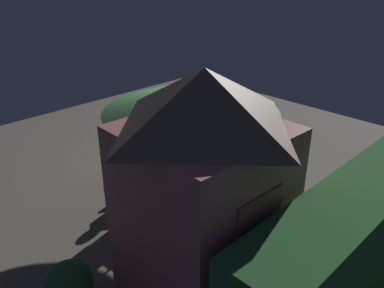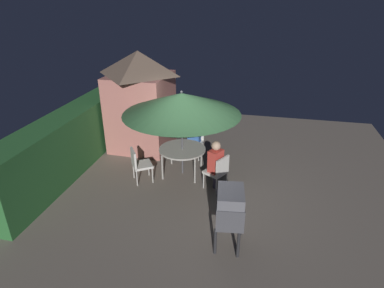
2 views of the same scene
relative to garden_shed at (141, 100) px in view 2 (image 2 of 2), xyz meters
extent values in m
plane|color=#6B6056|center=(-1.88, -2.11, -1.50)|extent=(11.00, 11.00, 0.00)
cube|color=#28602D|center=(-1.88, 1.39, -0.71)|extent=(5.65, 0.84, 1.58)
cube|color=#B26B60|center=(0.00, 0.00, -0.36)|extent=(1.77, 1.75, 2.27)
pyramid|color=brown|center=(0.00, 0.00, 1.11)|extent=(1.87, 1.85, 0.67)
cube|color=brown|center=(0.03, 0.85, -0.61)|extent=(0.72, 0.06, 1.77)
cylinder|color=#B2ADA3|center=(-1.40, -1.62, -0.80)|extent=(1.22, 1.22, 0.04)
cylinder|color=gray|center=(-1.83, -2.05, -1.16)|extent=(0.05, 0.05, 0.68)
cylinder|color=gray|center=(-0.98, -2.05, -1.16)|extent=(0.05, 0.05, 0.68)
cylinder|color=gray|center=(-1.83, -1.20, -1.16)|extent=(0.05, 0.05, 0.68)
cylinder|color=gray|center=(-0.98, -1.20, -1.16)|extent=(0.05, 0.05, 0.68)
cylinder|color=#4C4C51|center=(-1.40, -1.62, -0.40)|extent=(0.04, 0.04, 2.21)
cone|color=#2D5633|center=(-1.40, -1.62, 0.45)|extent=(2.95, 2.95, 0.53)
sphere|color=#4C4C51|center=(-1.40, -1.62, 0.74)|extent=(0.06, 0.06, 0.06)
cube|color=#47474C|center=(-3.86, -3.14, -0.73)|extent=(0.76, 0.58, 0.45)
cube|color=slate|center=(-3.86, -3.14, -0.40)|extent=(0.72, 0.55, 0.20)
cylinder|color=#262628|center=(-4.17, -3.35, -1.23)|extent=(0.06, 0.06, 0.55)
cylinder|color=#262628|center=(-3.55, -3.35, -1.23)|extent=(0.06, 0.06, 0.55)
cylinder|color=#262628|center=(-4.17, -2.93, -1.23)|extent=(0.06, 0.06, 0.55)
cylinder|color=#262628|center=(-3.55, -2.93, -1.23)|extent=(0.06, 0.06, 0.55)
cube|color=silver|center=(-1.94, -2.58, -1.05)|extent=(0.63, 0.63, 0.06)
cube|color=silver|center=(-2.05, -2.77, -0.83)|extent=(0.43, 0.27, 0.45)
cylinder|color=#AFABA3|center=(-2.22, -2.66, -1.28)|extent=(0.04, 0.04, 0.45)
cylinder|color=#AFABA3|center=(-1.87, -2.86, -1.28)|extent=(0.04, 0.04, 0.45)
cylinder|color=#AFABA3|center=(-2.02, -2.31, -1.28)|extent=(0.04, 0.04, 0.45)
cylinder|color=#AFABA3|center=(-1.67, -2.51, -1.28)|extent=(0.04, 0.04, 0.45)
cube|color=silver|center=(-0.40, -1.73, -1.05)|extent=(0.51, 0.51, 0.06)
cube|color=silver|center=(-0.19, -1.75, -0.83)|extent=(0.10, 0.46, 0.45)
cylinder|color=#AFABA3|center=(-0.22, -1.95, -1.28)|extent=(0.04, 0.04, 0.45)
cylinder|color=#AFABA3|center=(-0.18, -1.55, -1.28)|extent=(0.04, 0.04, 0.45)
cylinder|color=#AFABA3|center=(-0.62, -1.91, -1.28)|extent=(0.04, 0.04, 0.45)
cylinder|color=#AFABA3|center=(-0.58, -1.51, -1.28)|extent=(0.04, 0.04, 0.45)
cube|color=silver|center=(-2.00, -0.73, -1.05)|extent=(0.64, 0.64, 0.06)
cube|color=silver|center=(-2.11, -0.55, -0.83)|extent=(0.41, 0.30, 0.45)
cylinder|color=#AFABA3|center=(-1.94, -0.45, -1.28)|extent=(0.04, 0.04, 0.45)
cylinder|color=#AFABA3|center=(-2.27, -0.67, -1.28)|extent=(0.04, 0.04, 0.45)
cylinder|color=#AFABA3|center=(-1.72, -0.78, -1.28)|extent=(0.04, 0.04, 0.45)
cylinder|color=#AFABA3|center=(-2.05, -1.00, -1.28)|extent=(0.04, 0.04, 0.45)
cylinder|color=silver|center=(1.50, -0.72, -1.36)|extent=(0.33, 0.33, 0.29)
sphere|color=#2D6B33|center=(1.50, -0.72, -0.98)|extent=(0.55, 0.55, 0.55)
cube|color=#CC3D33|center=(-1.94, -2.58, -0.75)|extent=(0.41, 0.38, 0.55)
sphere|color=tan|center=(-1.94, -2.58, -0.35)|extent=(0.22, 0.22, 0.22)
cylinder|color=#383347|center=(-1.94, -2.58, -1.26)|extent=(0.10, 0.10, 0.48)
cube|color=#3866B2|center=(-0.40, -1.73, -0.75)|extent=(0.27, 0.36, 0.55)
sphere|color=tan|center=(-0.40, -1.73, -0.35)|extent=(0.22, 0.22, 0.22)
cylinder|color=#383347|center=(-0.40, -1.73, -1.26)|extent=(0.10, 0.10, 0.48)
camera|label=1|loc=(2.98, 2.80, 2.46)|focal=37.25mm
camera|label=2|loc=(-8.76, -3.51, 2.88)|focal=30.28mm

